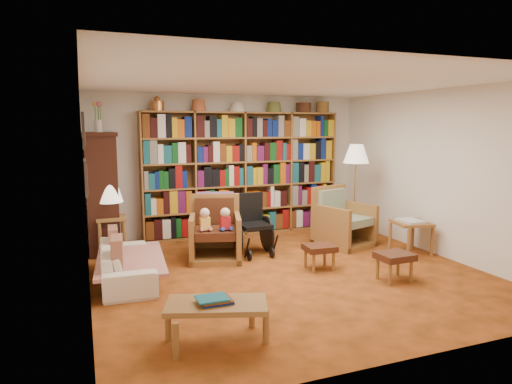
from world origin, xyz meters
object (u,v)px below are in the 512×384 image
floor_lamp (356,158)px  footstool_a (320,249)px  footstool_b (395,258)px  side_table_lamp (111,227)px  wheelchair (252,226)px  sofa (127,263)px  side_table_papers (411,227)px  armchair_leather (213,232)px  armchair_sage (341,223)px  coffee_table (216,308)px

floor_lamp → footstool_a: size_ratio=3.90×
floor_lamp → footstool_b: (-0.72, -2.03, -1.12)m
side_table_lamp → wheelchair: wheelchair is taller
sofa → side_table_papers: 4.21m
side_table_lamp → footstool_a: side_table_lamp is taller
side_table_lamp → side_table_papers: side_table_lamp is taller
side_table_lamp → side_table_papers: 4.57m
side_table_papers → footstool_b: side_table_papers is taller
armchair_leather → side_table_papers: size_ratio=1.60×
footstool_b → armchair_sage: bearing=79.8°
footstool_a → sofa: bearing=169.6°
floor_lamp → footstool_b: floor_lamp is taller
footstool_b → sofa: bearing=159.2°
sofa → floor_lamp: (3.90, 0.83, 1.19)m
armchair_sage → wheelchair: 1.57m
footstool_b → coffee_table: size_ratio=0.44×
sofa → wheelchair: size_ratio=1.69×
wheelchair → coffee_table: wheelchair is taller
armchair_leather → floor_lamp: (2.59, 0.22, 1.03)m
footstool_a → footstool_b: bearing=-48.3°
footstool_b → footstool_a: bearing=131.7°
footstool_a → coffee_table: 2.46m
floor_lamp → footstool_b: 2.43m
floor_lamp → footstool_a: (-1.39, -1.29, -1.14)m
side_table_lamp → armchair_leather: bearing=-25.1°
armchair_leather → side_table_papers: (2.89, -0.88, 0.04)m
side_table_lamp → side_table_papers: (4.30, -1.54, -0.02)m
floor_lamp → coffee_table: bearing=-139.3°
sofa → side_table_lamp: 1.29m
armchair_leather → side_table_papers: 3.02m
armchair_leather → armchair_sage: armchair_sage is taller
armchair_sage → floor_lamp: 1.14m
wheelchair → side_table_papers: wheelchair is taller
footstool_b → wheelchair: bearing=123.9°
side_table_lamp → armchair_leather: size_ratio=0.62×
armchair_leather → wheelchair: armchair_leather is taller
armchair_leather → footstool_b: size_ratio=2.20×
armchair_leather → footstool_a: size_ratio=2.28×
armchair_leather → wheelchair: 0.63m
armchair_sage → footstool_a: armchair_sage is taller
armchair_leather → sofa: bearing=-155.0°
armchair_leather → armchair_sage: 2.20m
footstool_a → armchair_leather: bearing=138.3°
floor_lamp → footstool_a: bearing=-137.1°
side_table_lamp → armchair_sage: size_ratio=0.59×
side_table_lamp → armchair_sage: armchair_sage is taller
side_table_lamp → footstool_b: side_table_lamp is taller
armchair_sage → armchair_leather: bearing=-179.9°
sofa → armchair_sage: (3.51, 0.61, 0.14)m
armchair_leather → side_table_papers: bearing=-17.0°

